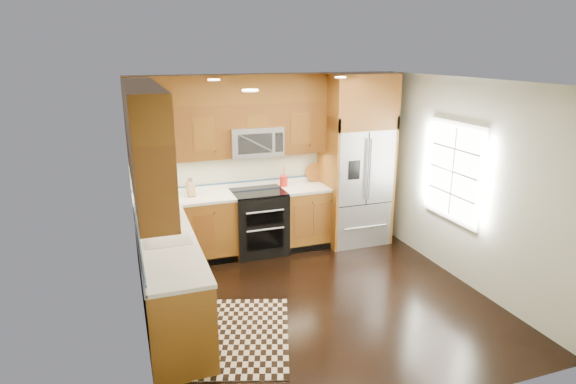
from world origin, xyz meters
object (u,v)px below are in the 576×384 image
object	(u,v)px
refrigerator	(356,160)
range	(259,222)
knife_block	(191,189)
rug	(246,335)
utensil_crock	(284,179)

from	to	relation	value
refrigerator	range	bearing A→B (deg)	178.60
refrigerator	knife_block	bearing A→B (deg)	176.70
refrigerator	knife_block	world-z (taller)	refrigerator
range	rug	distance (m)	2.28
knife_block	utensil_crock	distance (m)	1.40
range	rug	xyz separation A→B (m)	(-0.76, -2.10, -0.46)
knife_block	utensil_crock	bearing A→B (deg)	1.80
range	utensil_crock	xyz separation A→B (m)	(0.44, 0.15, 0.59)
utensil_crock	knife_block	bearing A→B (deg)	-178.20
rug	utensil_crock	bearing A→B (deg)	80.28
rug	refrigerator	bearing A→B (deg)	60.09
refrigerator	utensil_crock	xyz separation A→B (m)	(-1.11, 0.19, -0.25)
range	rug	bearing A→B (deg)	-109.85
knife_block	utensil_crock	size ratio (longest dim) A/B	0.77
rug	range	bearing A→B (deg)	88.46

